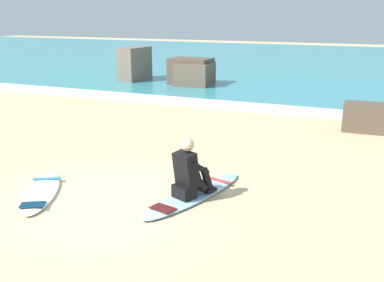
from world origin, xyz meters
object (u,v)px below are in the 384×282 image
Objects in this scene: shoreline_rock at (365,117)px; surfer_seated at (190,174)px; surfboard_spare_near at (41,192)px; surfboard_main at (195,194)px.

surfer_seated is at bearing -111.58° from shoreline_rock.
shoreline_rock reaches higher than surfboard_spare_near.
surfboard_main is at bearing -111.93° from shoreline_rock.
shoreline_rock is at bearing 68.42° from surfer_seated.
surfboard_spare_near is at bearing -161.83° from surfer_seated.
surfboard_spare_near is at bearing -125.30° from shoreline_rock.
surfer_seated is 2.47m from surfboard_spare_near.
surfboard_spare_near is 7.91m from shoreline_rock.
surfboard_main and surfboard_spare_near have the same top height.
shoreline_rock is at bearing 54.70° from surfboard_spare_near.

